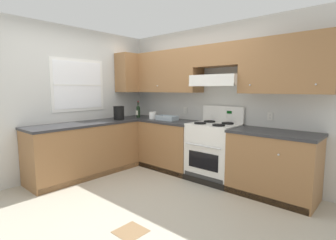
% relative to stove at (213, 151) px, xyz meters
% --- Properties ---
extents(ground_plane, '(7.04, 7.04, 0.00)m').
position_rel_stove_xyz_m(ground_plane, '(-0.53, -1.25, -0.48)').
color(ground_plane, '#B2AA99').
extents(floor_accent_tile, '(0.30, 0.30, 0.01)m').
position_rel_stove_xyz_m(floor_accent_tile, '(0.18, -1.90, -0.48)').
color(floor_accent_tile, olive).
rests_on(floor_accent_tile, ground_plane).
extents(wall_back, '(4.68, 0.57, 2.55)m').
position_rel_stove_xyz_m(wall_back, '(-0.12, 0.27, 1.00)').
color(wall_back, silver).
rests_on(wall_back, ground_plane).
extents(wall_left, '(0.47, 4.00, 2.55)m').
position_rel_stove_xyz_m(wall_left, '(-2.12, -1.03, 0.87)').
color(wall_left, silver).
rests_on(wall_left, ground_plane).
extents(counter_back_run, '(3.60, 0.65, 0.91)m').
position_rel_stove_xyz_m(counter_back_run, '(-0.34, -0.01, -0.03)').
color(counter_back_run, olive).
rests_on(counter_back_run, ground_plane).
extents(counter_left_run, '(0.63, 1.91, 0.91)m').
position_rel_stove_xyz_m(counter_left_run, '(-1.77, -1.26, -0.03)').
color(counter_left_run, olive).
rests_on(counter_left_run, ground_plane).
extents(stove, '(0.76, 0.62, 1.20)m').
position_rel_stove_xyz_m(stove, '(0.00, 0.00, 0.00)').
color(stove, white).
rests_on(stove, ground_plane).
extents(wine_bottle, '(0.08, 0.08, 0.33)m').
position_rel_stove_xyz_m(wine_bottle, '(-1.69, -0.11, 0.56)').
color(wine_bottle, black).
rests_on(wine_bottle, counter_back_run).
extents(bowl, '(0.40, 0.21, 0.08)m').
position_rel_stove_xyz_m(bowl, '(-0.97, -0.04, 0.46)').
color(bowl, '#9EADB7').
rests_on(bowl, counter_back_run).
extents(bucket, '(0.21, 0.21, 0.25)m').
position_rel_stove_xyz_m(bucket, '(-1.69, -0.59, 0.56)').
color(bucket, black).
rests_on(bucket, counter_left_run).
extents(paper_towel_roll, '(0.14, 0.14, 0.14)m').
position_rel_stove_xyz_m(paper_towel_roll, '(-1.32, -0.07, 0.50)').
color(paper_towel_roll, white).
rests_on(paper_towel_roll, counter_back_run).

